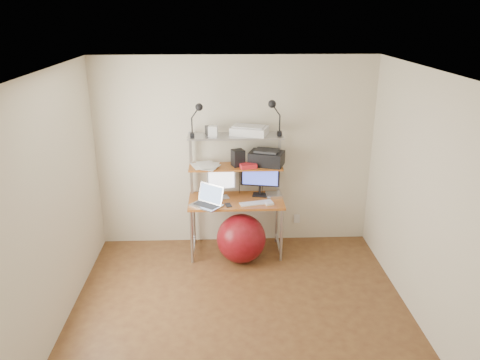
% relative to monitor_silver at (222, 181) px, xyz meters
% --- Properties ---
extents(room, '(3.60, 3.60, 3.60)m').
position_rel_monitor_silver_xyz_m(room, '(0.18, -1.53, 0.29)').
color(room, brown).
rests_on(room, ground).
extents(computer_desk, '(1.20, 0.60, 1.57)m').
position_rel_monitor_silver_xyz_m(computer_desk, '(0.18, -0.03, -0.01)').
color(computer_desk, '#AB5C21').
rests_on(computer_desk, ground).
extents(desktop, '(1.20, 0.60, 0.00)m').
position_rel_monitor_silver_xyz_m(desktop, '(0.18, -0.09, -0.22)').
color(desktop, '#AB5C21').
rests_on(desktop, computer_desk).
extents(mid_shelf, '(1.18, 0.34, 0.00)m').
position_rel_monitor_silver_xyz_m(mid_shelf, '(0.18, 0.04, 0.19)').
color(mid_shelf, '#AB5C21').
rests_on(mid_shelf, computer_desk).
extents(top_shelf, '(1.18, 0.34, 0.00)m').
position_rel_monitor_silver_xyz_m(top_shelf, '(0.18, 0.04, 0.59)').
color(top_shelf, '#A9A9AE').
rests_on(top_shelf, computer_desk).
extents(floor, '(3.60, 3.60, 0.00)m').
position_rel_monitor_silver_xyz_m(floor, '(0.18, -1.53, -0.96)').
color(floor, brown).
rests_on(floor, ground).
extents(wall_outlet, '(0.08, 0.01, 0.12)m').
position_rel_monitor_silver_xyz_m(wall_outlet, '(1.03, 0.25, -0.66)').
color(wall_outlet, silver).
rests_on(wall_outlet, room).
extents(monitor_silver, '(0.37, 0.17, 0.42)m').
position_rel_monitor_silver_xyz_m(monitor_silver, '(0.00, 0.00, 0.00)').
color(monitor_silver, '#B4B5BA').
rests_on(monitor_silver, desktop).
extents(monitor_black, '(0.50, 0.17, 0.51)m').
position_rel_monitor_silver_xyz_m(monitor_black, '(0.49, 0.06, 0.03)').
color(monitor_black, black).
rests_on(monitor_black, desktop).
extents(laptop, '(0.46, 0.45, 0.32)m').
position_rel_monitor_silver_xyz_m(laptop, '(-0.16, -0.24, -0.17)').
color(laptop, silver).
rests_on(laptop, desktop).
extents(keyboard, '(0.43, 0.21, 0.01)m').
position_rel_monitor_silver_xyz_m(keyboard, '(0.43, -0.22, -0.21)').
color(keyboard, silver).
rests_on(keyboard, desktop).
extents(mouse, '(0.11, 0.08, 0.03)m').
position_rel_monitor_silver_xyz_m(mouse, '(0.59, -0.27, -0.21)').
color(mouse, silver).
rests_on(mouse, desktop).
extents(mac_mini, '(0.21, 0.21, 0.04)m').
position_rel_monitor_silver_xyz_m(mac_mini, '(0.67, 0.00, -0.20)').
color(mac_mini, silver).
rests_on(mac_mini, desktop).
extents(phone, '(0.09, 0.14, 0.01)m').
position_rel_monitor_silver_xyz_m(phone, '(0.08, -0.27, -0.22)').
color(phone, black).
rests_on(phone, desktop).
extents(printer, '(0.49, 0.41, 0.20)m').
position_rel_monitor_silver_xyz_m(printer, '(0.57, 0.06, 0.28)').
color(printer, black).
rests_on(printer, mid_shelf).
extents(nas_cube, '(0.18, 0.18, 0.21)m').
position_rel_monitor_silver_xyz_m(nas_cube, '(0.21, 0.04, 0.30)').
color(nas_cube, black).
rests_on(nas_cube, mid_shelf).
extents(red_box, '(0.22, 0.17, 0.06)m').
position_rel_monitor_silver_xyz_m(red_box, '(0.33, -0.05, 0.22)').
color(red_box, red).
rests_on(red_box, mid_shelf).
extents(scanner, '(0.50, 0.41, 0.11)m').
position_rel_monitor_silver_xyz_m(scanner, '(0.35, 0.06, 0.64)').
color(scanner, silver).
rests_on(scanner, top_shelf).
extents(box_white, '(0.12, 0.11, 0.13)m').
position_rel_monitor_silver_xyz_m(box_white, '(-0.10, -0.01, 0.65)').
color(box_white, silver).
rests_on(box_white, top_shelf).
extents(box_grey, '(0.13, 0.13, 0.11)m').
position_rel_monitor_silver_xyz_m(box_grey, '(-0.13, 0.08, 0.64)').
color(box_grey, '#2B2B2D').
rests_on(box_grey, top_shelf).
extents(clip_lamp_left, '(0.17, 0.09, 0.42)m').
position_rel_monitor_silver_xyz_m(clip_lamp_left, '(-0.28, -0.04, 0.89)').
color(clip_lamp_left, black).
rests_on(clip_lamp_left, top_shelf).
extents(clip_lamp_right, '(0.18, 0.10, 0.44)m').
position_rel_monitor_silver_xyz_m(clip_lamp_right, '(0.64, -0.01, 0.91)').
color(clip_lamp_right, black).
rests_on(clip_lamp_right, top_shelf).
extents(exercise_ball, '(0.62, 0.62, 0.62)m').
position_rel_monitor_silver_xyz_m(exercise_ball, '(0.24, -0.32, -0.65)').
color(exercise_ball, maroon).
rests_on(exercise_ball, floor).
extents(paper_stack, '(0.40, 0.42, 0.03)m').
position_rel_monitor_silver_xyz_m(paper_stack, '(-0.19, 0.03, 0.20)').
color(paper_stack, white).
rests_on(paper_stack, mid_shelf).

